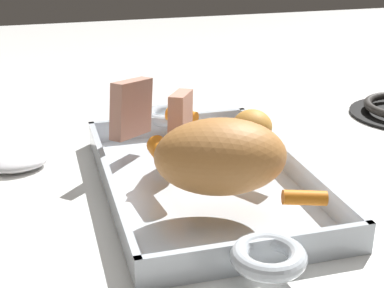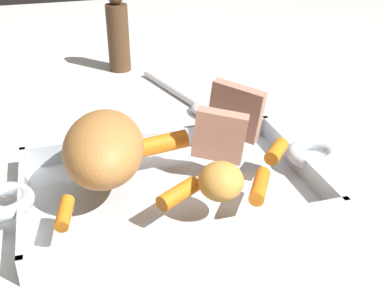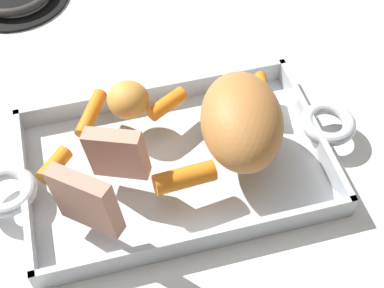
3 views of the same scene
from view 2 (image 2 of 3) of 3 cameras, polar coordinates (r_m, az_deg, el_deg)
name	(u,v)px [view 2 (image 2 of 3)]	position (r m, az deg, el deg)	size (l,w,h in m)	color
ground_plane	(171,194)	(0.62, -2.46, -5.79)	(2.34, 2.34, 0.00)	white
roasting_dish	(171,187)	(0.62, -2.48, -4.97)	(0.46, 0.23, 0.04)	silver
pork_roast	(104,148)	(0.58, -10.20, -0.47)	(0.14, 0.09, 0.08)	#BB7A3D
roast_slice_thick	(220,136)	(0.61, 3.23, 0.98)	(0.02, 0.06, 0.06)	tan
roast_slice_thin	(236,111)	(0.67, 5.09, 3.82)	(0.02, 0.07, 0.07)	tan
baby_carrot_center_right	(179,194)	(0.54, -1.54, -5.77)	(0.02, 0.02, 0.05)	orange
baby_carrot_short	(161,144)	(0.64, -3.64, 0.01)	(0.02, 0.02, 0.07)	orange
baby_carrot_northwest	(276,151)	(0.63, 9.78, -0.84)	(0.02, 0.02, 0.04)	orange
baby_carrot_southwest	(260,186)	(0.56, 7.88, -4.81)	(0.02, 0.02, 0.06)	orange
baby_carrot_northeast	(65,213)	(0.53, -14.57, -7.76)	(0.02, 0.02, 0.04)	orange
potato_halved	(221,181)	(0.54, 3.38, -4.35)	(0.05, 0.05, 0.04)	gold
serving_spoon	(193,101)	(0.86, 0.06, 4.99)	(0.10, 0.25, 0.02)	white
pepper_mill	(118,34)	(1.02, -8.58, 12.46)	(0.04, 0.04, 0.16)	#4C331E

